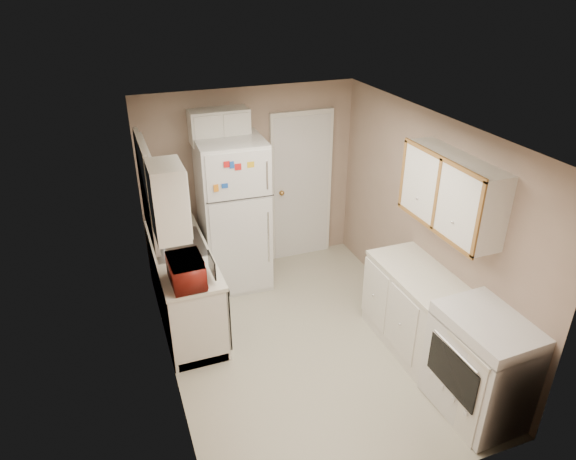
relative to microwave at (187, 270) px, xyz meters
name	(u,v)px	position (x,y,z in m)	size (l,w,h in m)	color
floor	(304,343)	(1.15, -0.23, -1.05)	(3.80, 3.80, 0.00)	beige
ceiling	(308,128)	(1.15, -0.23, 1.35)	(3.80, 3.80, 0.00)	white
wall_left	(162,273)	(-0.25, -0.23, 0.15)	(3.80, 3.80, 0.00)	gray
wall_right	(426,225)	(2.55, -0.23, 0.15)	(3.80, 3.80, 0.00)	gray
wall_back	(250,181)	(1.15, 1.67, 0.15)	(2.80, 2.80, 0.00)	gray
wall_front	(411,374)	(1.15, -2.13, 0.15)	(2.80, 2.80, 0.00)	gray
left_counter	(185,285)	(0.05, 0.67, -0.60)	(0.60, 1.80, 0.90)	silver
dishwasher	(223,306)	(0.34, 0.07, -0.56)	(0.03, 0.58, 0.72)	black
sink	(179,248)	(0.05, 0.82, -0.19)	(0.54, 0.74, 0.16)	gray
microwave	(187,270)	(0.00, 0.00, 0.00)	(0.26, 0.47, 0.32)	maroon
soap_bottle	(166,217)	(0.00, 1.36, -0.05)	(0.09, 0.09, 0.19)	beige
window_blinds	(147,190)	(-0.21, 0.82, 0.55)	(0.10, 0.98, 1.08)	silver
upper_cabinet_left	(168,201)	(-0.10, -0.01, 0.75)	(0.30, 0.45, 0.70)	silver
refrigerator	(233,214)	(0.80, 1.26, -0.09)	(0.79, 0.76, 1.91)	silver
cabinet_over_fridge	(219,126)	(0.75, 1.52, 0.95)	(0.70, 0.30, 0.40)	silver
interior_door	(301,187)	(1.85, 1.63, -0.03)	(0.86, 0.06, 2.08)	silver
right_counter	(438,331)	(2.25, -1.03, -0.60)	(0.60, 2.00, 0.90)	silver
stove	(484,365)	(2.30, -1.65, -0.53)	(0.69, 0.85, 1.03)	silver
upper_cabinet_right	(451,192)	(2.40, -0.73, 0.75)	(0.30, 1.20, 0.70)	silver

